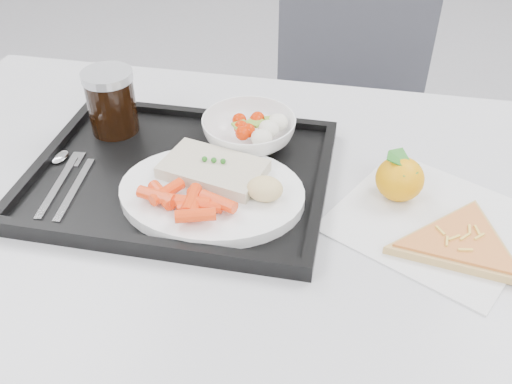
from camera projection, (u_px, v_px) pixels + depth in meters
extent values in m
cube|color=#B4B4B6|center=(235.00, 211.00, 0.85)|extent=(1.20, 0.80, 0.03)
cylinder|color=#47474C|center=(59.00, 211.00, 1.43)|extent=(0.04, 0.04, 0.72)
cylinder|color=#47474C|center=(510.00, 273.00, 1.26)|extent=(0.04, 0.04, 0.72)
cube|color=#3A3B42|center=(342.00, 136.00, 1.54)|extent=(0.43, 0.43, 0.04)
cube|color=#3A3B42|center=(357.00, 20.00, 1.53)|extent=(0.42, 0.04, 0.46)
cylinder|color=#47474C|center=(264.00, 236.00, 1.57)|extent=(0.02, 0.02, 0.43)
cylinder|color=#47474C|center=(396.00, 254.00, 1.52)|extent=(0.02, 0.02, 0.43)
cylinder|color=#47474C|center=(284.00, 162.00, 1.85)|extent=(0.02, 0.02, 0.43)
cylinder|color=#47474C|center=(397.00, 175.00, 1.79)|extent=(0.02, 0.02, 0.43)
cube|color=black|center=(181.00, 176.00, 0.88)|extent=(0.45, 0.35, 0.01)
cube|color=black|center=(209.00, 114.00, 1.00)|extent=(0.45, 0.02, 0.01)
cube|color=black|center=(143.00, 243.00, 0.75)|extent=(0.45, 0.02, 0.01)
cube|color=black|center=(321.00, 186.00, 0.84)|extent=(0.02, 0.32, 0.01)
cube|color=black|center=(50.00, 153.00, 0.91)|extent=(0.02, 0.32, 0.01)
cylinder|color=white|center=(212.00, 193.00, 0.82)|extent=(0.27, 0.27, 0.02)
cube|color=beige|center=(213.00, 169.00, 0.84)|extent=(0.16, 0.12, 0.02)
sphere|color=#236B1C|center=(205.00, 159.00, 0.84)|extent=(0.01, 0.01, 0.01)
sphere|color=#236B1C|center=(214.00, 160.00, 0.84)|extent=(0.01, 0.01, 0.01)
sphere|color=#236B1C|center=(223.00, 161.00, 0.83)|extent=(0.01, 0.01, 0.01)
ellipsoid|color=#DCB889|center=(265.00, 189.00, 0.79)|extent=(0.06, 0.05, 0.03)
imported|color=white|center=(249.00, 131.00, 0.93)|extent=(0.15, 0.15, 0.05)
cylinder|color=black|center=(112.00, 104.00, 0.95)|extent=(0.08, 0.08, 0.10)
cylinder|color=#A5A8AD|center=(107.00, 76.00, 0.91)|extent=(0.08, 0.08, 0.01)
cube|color=silver|center=(57.00, 187.00, 0.85)|extent=(0.03, 0.15, 0.00)
ellipsoid|color=silver|center=(59.00, 157.00, 0.91)|extent=(0.03, 0.04, 0.01)
cube|color=silver|center=(75.00, 189.00, 0.84)|extent=(0.03, 0.15, 0.00)
cube|color=silver|center=(76.00, 160.00, 0.90)|extent=(0.02, 0.04, 0.00)
cube|color=silver|center=(432.00, 221.00, 0.81)|extent=(0.33, 0.33, 0.00)
ellipsoid|color=orange|center=(400.00, 179.00, 0.83)|extent=(0.08, 0.08, 0.07)
cube|color=#236B1C|center=(403.00, 162.00, 0.81)|extent=(0.04, 0.05, 0.02)
cube|color=#236B1C|center=(403.00, 162.00, 0.81)|extent=(0.05, 0.03, 0.02)
cylinder|color=tan|center=(461.00, 244.00, 0.76)|extent=(0.27, 0.27, 0.01)
cylinder|color=#BB4511|center=(462.00, 240.00, 0.76)|extent=(0.24, 0.24, 0.00)
cube|color=#EABC47|center=(469.00, 229.00, 0.77)|extent=(0.00, 0.02, 0.00)
cube|color=#EABC47|center=(465.00, 237.00, 0.76)|extent=(0.01, 0.02, 0.00)
cube|color=#EABC47|center=(440.00, 231.00, 0.77)|extent=(0.01, 0.02, 0.00)
cube|color=#EABC47|center=(447.00, 241.00, 0.75)|extent=(0.01, 0.02, 0.00)
cube|color=#EABC47|center=(477.00, 230.00, 0.77)|extent=(0.01, 0.02, 0.00)
cube|color=#EABC47|center=(465.00, 250.00, 0.74)|extent=(0.02, 0.01, 0.00)
cube|color=#EABC47|center=(454.00, 238.00, 0.76)|extent=(0.02, 0.01, 0.00)
cube|color=#EABC47|center=(479.00, 237.00, 0.76)|extent=(0.02, 0.02, 0.00)
cylinder|color=#F43A0E|center=(192.00, 200.00, 0.77)|extent=(0.02, 0.05, 0.02)
cylinder|color=#F43A0E|center=(195.00, 215.00, 0.75)|extent=(0.06, 0.03, 0.02)
cylinder|color=#F43A0E|center=(218.00, 202.00, 0.77)|extent=(0.06, 0.04, 0.02)
cylinder|color=#F43A0E|center=(191.00, 202.00, 0.78)|extent=(0.05, 0.02, 0.02)
cylinder|color=#F43A0E|center=(203.00, 205.00, 0.77)|extent=(0.05, 0.02, 0.02)
cylinder|color=#F43A0E|center=(196.00, 203.00, 0.78)|extent=(0.06, 0.04, 0.02)
cylinder|color=#F43A0E|center=(167.00, 192.00, 0.79)|extent=(0.04, 0.06, 0.02)
cylinder|color=#F43A0E|center=(156.00, 196.00, 0.78)|extent=(0.06, 0.03, 0.02)
cylinder|color=#F43A0E|center=(162.00, 195.00, 0.79)|extent=(0.05, 0.05, 0.02)
cylinder|color=#F43A0E|center=(193.00, 204.00, 0.77)|extent=(0.03, 0.06, 0.02)
sphere|color=red|center=(256.00, 120.00, 0.93)|extent=(0.02, 0.02, 0.02)
sphere|color=red|center=(239.00, 120.00, 0.93)|extent=(0.02, 0.02, 0.02)
sphere|color=red|center=(241.00, 128.00, 0.91)|extent=(0.02, 0.02, 0.02)
sphere|color=red|center=(258.00, 119.00, 0.94)|extent=(0.02, 0.02, 0.02)
sphere|color=red|center=(248.00, 131.00, 0.91)|extent=(0.02, 0.02, 0.02)
sphere|color=red|center=(243.00, 133.00, 0.90)|extent=(0.02, 0.02, 0.02)
ellipsoid|color=silver|center=(278.00, 122.00, 0.93)|extent=(0.03, 0.03, 0.03)
ellipsoid|color=silver|center=(268.00, 129.00, 0.91)|extent=(0.03, 0.03, 0.03)
ellipsoid|color=silver|center=(262.00, 138.00, 0.89)|extent=(0.03, 0.03, 0.03)
cube|color=olive|center=(273.00, 120.00, 0.92)|extent=(0.03, 0.03, 0.00)
cube|color=olive|center=(241.00, 125.00, 0.91)|extent=(0.03, 0.03, 0.00)
cube|color=olive|center=(256.00, 122.00, 0.92)|extent=(0.03, 0.03, 0.00)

